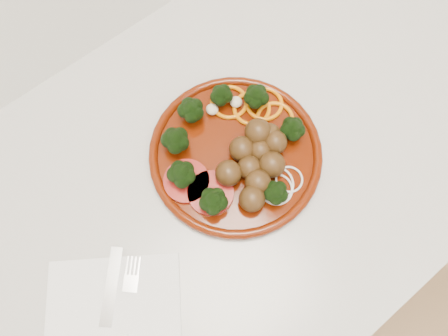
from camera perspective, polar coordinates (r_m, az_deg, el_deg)
counter at (r=1.08m, az=-10.79°, el=-16.40°), size 2.40×0.60×0.90m
plate at (r=0.64m, az=1.76°, el=2.13°), size 0.26×0.26×0.05m
napkin at (r=0.63m, az=-14.28°, el=-19.33°), size 0.25×0.25×0.00m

